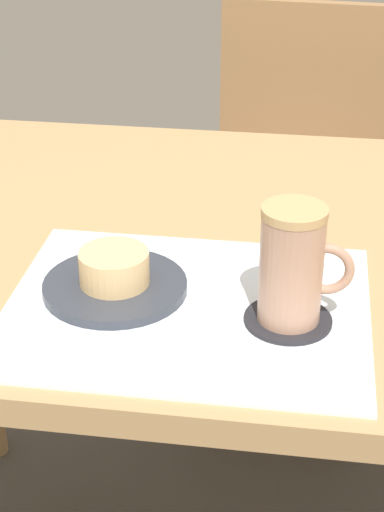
{
  "coord_description": "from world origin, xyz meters",
  "views": [
    {
      "loc": [
        0.07,
        -1.04,
        1.3
      ],
      "look_at": [
        -0.06,
        -0.16,
        0.81
      ],
      "focal_mm": 60.0,
      "sensor_mm": 36.0,
      "label": 1
    }
  ],
  "objects_px": {
    "wooden_chair": "(294,192)",
    "dining_table": "(249,286)",
    "coffee_mug": "(293,265)",
    "pastry": "(114,267)",
    "pastry_plate": "(115,286)"
  },
  "relations": [
    {
      "from": "wooden_chair",
      "to": "dining_table",
      "type": "bearing_deg",
      "value": 91.23
    },
    {
      "from": "wooden_chair",
      "to": "coffee_mug",
      "type": "height_order",
      "value": "coffee_mug"
    },
    {
      "from": "dining_table",
      "to": "coffee_mug",
      "type": "relative_size",
      "value": 9.04
    },
    {
      "from": "dining_table",
      "to": "pastry",
      "type": "bearing_deg",
      "value": -129.87
    },
    {
      "from": "pastry_plate",
      "to": "coffee_mug",
      "type": "height_order",
      "value": "coffee_mug"
    },
    {
      "from": "wooden_chair",
      "to": "coffee_mug",
      "type": "relative_size",
      "value": 6.46
    },
    {
      "from": "pastry_plate",
      "to": "coffee_mug",
      "type": "bearing_deg",
      "value": -10.02
    },
    {
      "from": "coffee_mug",
      "to": "pastry",
      "type": "bearing_deg",
      "value": 169.98
    },
    {
      "from": "wooden_chair",
      "to": "coffee_mug",
      "type": "bearing_deg",
      "value": 95.9
    },
    {
      "from": "dining_table",
      "to": "wooden_chair",
      "type": "distance_m",
      "value": 0.74
    },
    {
      "from": "dining_table",
      "to": "wooden_chair",
      "type": "xyz_separation_m",
      "value": [
        0.04,
        0.72,
        -0.18
      ]
    },
    {
      "from": "pastry",
      "to": "dining_table",
      "type": "bearing_deg",
      "value": 50.13
    },
    {
      "from": "wooden_chair",
      "to": "coffee_mug",
      "type": "distance_m",
      "value": 1.0
    },
    {
      "from": "dining_table",
      "to": "wooden_chair",
      "type": "bearing_deg",
      "value": 86.49
    },
    {
      "from": "wooden_chair",
      "to": "pastry",
      "type": "xyz_separation_m",
      "value": [
        -0.19,
        -0.9,
        0.29
      ]
    }
  ]
}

